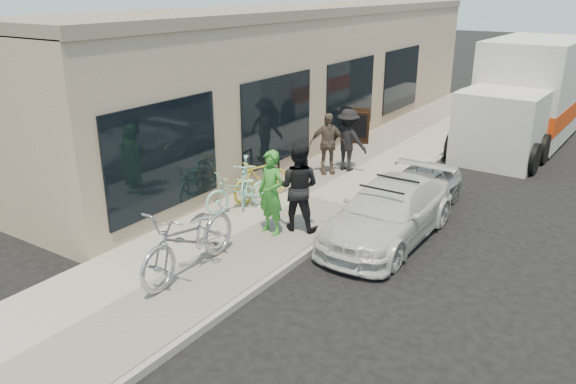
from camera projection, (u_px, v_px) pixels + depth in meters
The scene contains 17 objects.
ground at pixel (312, 274), 9.93m from camera, with size 120.00×120.00×0.00m, color black.
sidewalk at pixel (306, 198), 13.29m from camera, with size 3.00×34.00×0.15m, color #A09B90.
curb at pixel (365, 212), 12.49m from camera, with size 0.12×34.00×0.13m, color gray.
storefront at pixel (303, 74), 18.17m from camera, with size 3.60×20.00×4.22m.
bike_rack at pixel (271, 167), 13.75m from camera, with size 0.15×0.55×0.78m.
sandwich_board at pixel (359, 126), 17.49m from camera, with size 0.83×0.84×1.05m.
sedan_white at pixel (389, 212), 11.16m from camera, with size 1.65×3.99×1.19m.
sedan_silver at pixel (419, 189), 12.65m from camera, with size 1.20×2.98×1.02m, color #A0A0A5.
moving_truck at pixel (526, 99), 17.76m from camera, with size 2.69×6.70×3.25m.
tandem_bike at pixel (190, 239), 9.50m from camera, with size 0.83×2.38×1.25m, color #B3B3B5.
woman_rider at pixel (271, 193), 10.98m from camera, with size 0.62×0.41×1.70m, color #348C2E.
man_standing at pixel (298, 187), 11.15m from camera, with size 0.87×0.68×1.80m, color black.
cruiser_bike_a at pixel (245, 180), 12.79m from camera, with size 0.47×1.65×0.99m, color #9AE6D7.
cruiser_bike_b at pixel (240, 191), 12.28m from camera, with size 0.58×1.66×0.87m, color #9AE6D7.
cruiser_bike_c at pixel (261, 179), 12.85m from camera, with size 0.46×1.63×0.98m, color gold.
bystander_a at pixel (348, 140), 14.82m from camera, with size 1.07×0.61×1.65m, color black.
bystander_b at pixel (327, 143), 14.58m from camera, with size 0.94×0.39×1.61m, color brown.
Camera 1 is at (4.51, -7.59, 4.80)m, focal length 35.00 mm.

